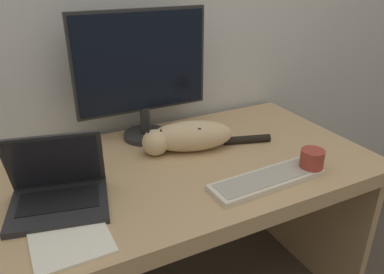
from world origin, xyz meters
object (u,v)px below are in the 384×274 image
at_px(monitor, 142,72).
at_px(laptop, 58,191).
at_px(external_keyboard, 267,180).
at_px(cat, 188,136).
at_px(coffee_mug, 312,161).

height_order(monitor, laptop, monitor).
relative_size(monitor, external_keyboard, 1.30).
bearing_deg(cat, coffee_mug, -31.02).
distance_m(laptop, coffee_mug, 0.87).
relative_size(laptop, external_keyboard, 0.79).
height_order(monitor, cat, monitor).
relative_size(monitor, coffee_mug, 6.37).
height_order(monitor, coffee_mug, monitor).
relative_size(laptop, coffee_mug, 3.86).
height_order(monitor, external_keyboard, monitor).
bearing_deg(laptop, coffee_mug, -1.02).
distance_m(monitor, coffee_mug, 0.74).
distance_m(laptop, cat, 0.55).
xyz_separation_m(laptop, external_keyboard, (0.66, -0.19, -0.04)).
xyz_separation_m(cat, coffee_mug, (0.32, -0.36, -0.02)).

